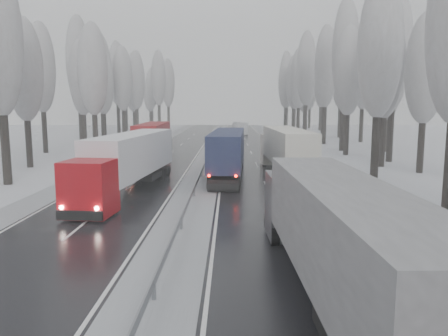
{
  "coord_description": "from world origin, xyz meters",
  "views": [
    {
      "loc": [
        2.42,
        -9.19,
        6.19
      ],
      "look_at": [
        2.06,
        18.56,
        2.2
      ],
      "focal_mm": 35.0,
      "sensor_mm": 36.0,
      "label": 1
    }
  ],
  "objects_px": {
    "truck_blue_box": "(228,150)",
    "truck_red_red": "(152,139)",
    "truck_red_white": "(129,159)",
    "box_truck_distant": "(240,128)",
    "truck_grey_tarp": "(334,231)",
    "truck_cream_box": "(285,148)"
  },
  "relations": [
    {
      "from": "truck_blue_box",
      "to": "truck_red_red",
      "type": "xyz_separation_m",
      "value": [
        -8.58,
        10.71,
        0.08
      ]
    },
    {
      "from": "truck_red_white",
      "to": "truck_red_red",
      "type": "relative_size",
      "value": 1.01
    },
    {
      "from": "box_truck_distant",
      "to": "truck_blue_box",
      "type": "bearing_deg",
      "value": -100.22
    },
    {
      "from": "truck_grey_tarp",
      "to": "truck_blue_box",
      "type": "distance_m",
      "value": 24.83
    },
    {
      "from": "truck_cream_box",
      "to": "truck_red_white",
      "type": "distance_m",
      "value": 14.64
    },
    {
      "from": "box_truck_distant",
      "to": "truck_red_red",
      "type": "xyz_separation_m",
      "value": [
        -10.88,
        -44.8,
        1.05
      ]
    },
    {
      "from": "truck_blue_box",
      "to": "truck_red_white",
      "type": "distance_m",
      "value": 10.19
    },
    {
      "from": "truck_grey_tarp",
      "to": "box_truck_distant",
      "type": "xyz_separation_m",
      "value": [
        -1.05,
        80.11,
        -0.96
      ]
    },
    {
      "from": "truck_red_red",
      "to": "truck_red_white",
      "type": "bearing_deg",
      "value": -86.91
    },
    {
      "from": "truck_grey_tarp",
      "to": "truck_blue_box",
      "type": "bearing_deg",
      "value": 95.8
    },
    {
      "from": "truck_red_white",
      "to": "box_truck_distant",
      "type": "bearing_deg",
      "value": 87.31
    },
    {
      "from": "truck_grey_tarp",
      "to": "truck_red_red",
      "type": "height_order",
      "value": "truck_red_red"
    },
    {
      "from": "truck_blue_box",
      "to": "truck_cream_box",
      "type": "relative_size",
      "value": 0.96
    },
    {
      "from": "box_truck_distant",
      "to": "truck_red_white",
      "type": "height_order",
      "value": "truck_red_white"
    },
    {
      "from": "truck_cream_box",
      "to": "box_truck_distant",
      "type": "bearing_deg",
      "value": 90.39
    },
    {
      "from": "truck_cream_box",
      "to": "truck_blue_box",
      "type": "bearing_deg",
      "value": -171.84
    },
    {
      "from": "box_truck_distant",
      "to": "truck_red_red",
      "type": "bearing_deg",
      "value": -111.5
    },
    {
      "from": "truck_blue_box",
      "to": "truck_cream_box",
      "type": "bearing_deg",
      "value": 13.44
    },
    {
      "from": "truck_grey_tarp",
      "to": "truck_red_red",
      "type": "xyz_separation_m",
      "value": [
        -11.93,
        35.31,
        0.09
      ]
    },
    {
      "from": "truck_grey_tarp",
      "to": "truck_blue_box",
      "type": "height_order",
      "value": "truck_blue_box"
    },
    {
      "from": "truck_cream_box",
      "to": "truck_grey_tarp",
      "type": "bearing_deg",
      "value": -96.24
    },
    {
      "from": "truck_cream_box",
      "to": "truck_red_red",
      "type": "xyz_separation_m",
      "value": [
        -13.61,
        9.77,
        -0.01
      ]
    }
  ]
}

